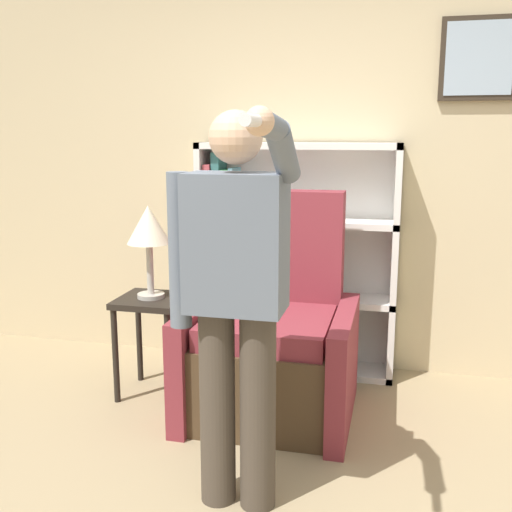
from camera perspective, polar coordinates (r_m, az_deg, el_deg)
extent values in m
cube|color=beige|center=(3.98, 6.32, 9.26)|extent=(8.00, 0.06, 2.80)
cube|color=#33281E|center=(3.94, 20.45, 17.21)|extent=(0.44, 0.04, 0.48)
cube|color=#9EB2C6|center=(3.92, 20.49, 17.24)|extent=(0.38, 0.01, 0.42)
cube|color=white|center=(4.05, -4.88, 0.05)|extent=(0.04, 0.28, 1.50)
cube|color=white|center=(3.85, 13.07, -0.81)|extent=(0.04, 0.28, 1.50)
cube|color=white|center=(4.03, 4.19, 0.01)|extent=(1.29, 0.01, 1.50)
cube|color=white|center=(4.11, 3.73, -10.38)|extent=(1.29, 0.28, 0.04)
cube|color=white|center=(3.96, 3.82, -3.92)|extent=(1.29, 0.28, 0.04)
cube|color=white|center=(3.85, 3.92, 3.27)|extent=(1.29, 0.28, 0.04)
cube|color=white|center=(3.82, 4.02, 10.42)|extent=(1.29, 0.28, 0.04)
cube|color=#5B99A8|center=(4.18, -4.11, -7.59)|extent=(0.04, 0.19, 0.29)
cube|color=#1E47B2|center=(4.14, -3.48, -6.69)|extent=(0.04, 0.23, 0.44)
cube|color=#337070|center=(4.13, -2.94, -6.78)|extent=(0.03, 0.19, 0.43)
cube|color=#9E7A47|center=(4.13, -2.28, -7.18)|extent=(0.05, 0.17, 0.38)
cube|color=#337070|center=(4.12, -1.57, -7.55)|extent=(0.04, 0.22, 0.33)
cube|color=#238438|center=(4.03, -4.20, -0.18)|extent=(0.04, 0.17, 0.43)
cube|color=#337070|center=(4.03, -3.66, -0.66)|extent=(0.03, 0.16, 0.37)
cube|color=black|center=(4.03, -3.21, -1.12)|extent=(0.03, 0.22, 0.30)
cube|color=white|center=(4.00, -2.67, -0.30)|extent=(0.04, 0.16, 0.43)
cube|color=#BC4C56|center=(3.97, -4.27, 6.28)|extent=(0.04, 0.23, 0.34)
cube|color=#337070|center=(3.95, -3.54, 6.82)|extent=(0.05, 0.19, 0.42)
cube|color=#238438|center=(3.94, -2.68, 6.00)|extent=(0.05, 0.20, 0.31)
cube|color=#5B99A8|center=(3.92, -2.06, 6.07)|extent=(0.03, 0.21, 0.32)
cube|color=#4C3823|center=(3.41, 1.33, -11.23)|extent=(0.71, 0.77, 0.47)
cube|color=maroon|center=(3.27, 1.20, -6.76)|extent=(0.67, 0.65, 0.12)
cube|color=maroon|center=(3.58, 2.54, -1.71)|extent=(0.71, 0.16, 1.00)
cube|color=maroon|center=(3.49, -5.31, -9.42)|extent=(0.10, 0.85, 0.62)
cube|color=maroon|center=(3.33, 8.32, -10.53)|extent=(0.10, 0.85, 0.62)
cylinder|color=#473D33|center=(2.60, -3.69, -14.10)|extent=(0.15, 0.15, 0.86)
cylinder|color=#473D33|center=(2.56, 0.17, -14.53)|extent=(0.15, 0.15, 0.86)
cube|color=slate|center=(2.36, -1.88, 1.26)|extent=(0.39, 0.24, 0.55)
sphere|color=#DBAD89|center=(2.32, -1.95, 11.23)|extent=(0.21, 0.21, 0.21)
cylinder|color=slate|center=(2.44, -7.30, 0.49)|extent=(0.09, 0.09, 0.64)
cylinder|color=slate|center=(2.16, 2.62, 9.79)|extent=(0.09, 0.28, 0.23)
cylinder|color=slate|center=(1.92, 1.23, 12.31)|extent=(0.08, 0.27, 0.10)
sphere|color=#DBAD89|center=(1.80, 0.33, 12.73)|extent=(0.09, 0.09, 0.09)
cylinder|color=white|center=(1.70, -0.41, 12.79)|extent=(0.04, 0.15, 0.04)
cube|color=black|center=(3.61, -9.95, -4.19)|extent=(0.38, 0.38, 0.04)
cylinder|color=black|center=(3.63, -13.23, -9.26)|extent=(0.04, 0.04, 0.57)
cylinder|color=black|center=(3.50, -8.35, -9.86)|extent=(0.04, 0.04, 0.57)
cylinder|color=black|center=(3.91, -11.07, -7.65)|extent=(0.04, 0.04, 0.57)
cylinder|color=black|center=(3.79, -6.49, -8.13)|extent=(0.04, 0.04, 0.57)
cylinder|color=#B7B2A8|center=(3.60, -9.97, -3.72)|extent=(0.16, 0.16, 0.02)
cylinder|color=#B7B2A8|center=(3.56, -10.06, -1.19)|extent=(0.04, 0.04, 0.30)
cone|color=beige|center=(3.51, -10.21, 2.97)|extent=(0.25, 0.25, 0.22)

